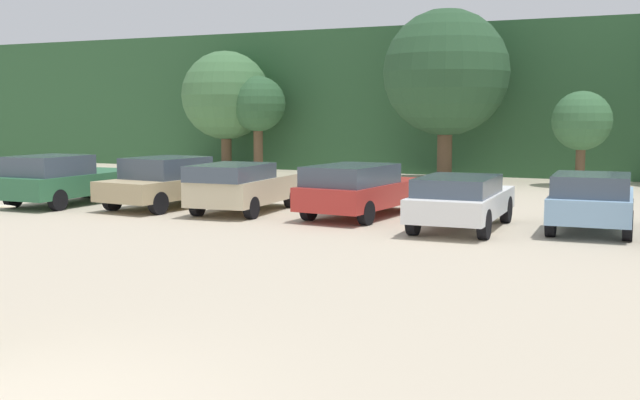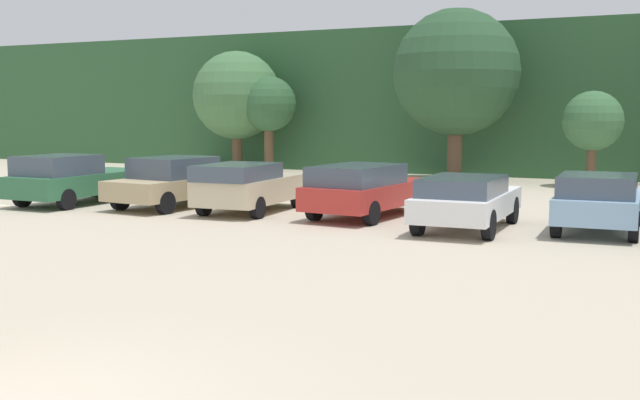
# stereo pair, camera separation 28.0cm
# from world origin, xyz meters

# --- Properties ---
(hillside_ridge) EXTENTS (108.00, 12.00, 6.80)m
(hillside_ridge) POSITION_xyz_m (0.00, 35.09, 3.40)
(hillside_ridge) COLOR #2D5633
(hillside_ridge) RESTS_ON ground_plane
(tree_right) EXTENTS (4.28, 4.28, 5.81)m
(tree_right) POSITION_xyz_m (-14.56, 27.34, 3.65)
(tree_right) COLOR brown
(tree_right) RESTS_ON ground_plane
(tree_ridge_back) EXTENTS (2.62, 2.62, 4.56)m
(tree_ridge_back) POSITION_xyz_m (-12.64, 27.09, 3.20)
(tree_ridge_back) COLOR brown
(tree_ridge_back) RESTS_ON ground_plane
(tree_far_right) EXTENTS (5.20, 5.20, 7.08)m
(tree_far_right) POSITION_xyz_m (-3.29, 26.23, 4.46)
(tree_far_right) COLOR brown
(tree_far_right) RESTS_ON ground_plane
(tree_center_left) EXTENTS (2.27, 2.27, 3.67)m
(tree_center_left) POSITION_xyz_m (2.15, 25.93, 2.50)
(tree_center_left) COLOR brown
(tree_center_left) RESTS_ON ground_plane
(parked_car_forest_green) EXTENTS (1.98, 4.78, 1.56)m
(parked_car_forest_green) POSITION_xyz_m (-11.64, 13.16, 0.79)
(parked_car_forest_green) COLOR #2D6642
(parked_car_forest_green) RESTS_ON ground_plane
(parked_car_tan) EXTENTS (2.34, 4.55, 1.52)m
(parked_car_tan) POSITION_xyz_m (-8.33, 13.86, 0.79)
(parked_car_tan) COLOR tan
(parked_car_tan) RESTS_ON ground_plane
(parked_car_champagne) EXTENTS (2.12, 4.33, 1.43)m
(parked_car_champagne) POSITION_xyz_m (-5.67, 13.74, 0.77)
(parked_car_champagne) COLOR beige
(parked_car_champagne) RESTS_ON ground_plane
(parked_car_red) EXTENTS (2.27, 4.70, 1.46)m
(parked_car_red) POSITION_xyz_m (-2.28, 14.25, 0.78)
(parked_car_red) COLOR #B72D28
(parked_car_red) RESTS_ON ground_plane
(parked_car_white) EXTENTS (1.99, 4.47, 1.33)m
(parked_car_white) POSITION_xyz_m (0.82, 13.20, 0.74)
(parked_car_white) COLOR white
(parked_car_white) RESTS_ON ground_plane
(parked_car_sky_blue) EXTENTS (2.04, 4.06, 1.42)m
(parked_car_sky_blue) POSITION_xyz_m (3.75, 14.15, 0.77)
(parked_car_sky_blue) COLOR #84ADD1
(parked_car_sky_blue) RESTS_ON ground_plane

